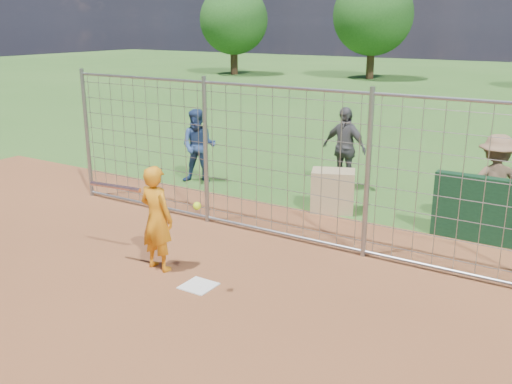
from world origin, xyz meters
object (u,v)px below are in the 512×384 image
Objects in this scene: bystander_a at (199,146)px; bystander_b at (344,148)px; bystander_c at (494,184)px; batter at (157,218)px; equipment_bin at (333,191)px.

bystander_b is at bearing -0.12° from bystander_a.
bystander_b is 3.42m from bystander_c.
bystander_b is (0.55, 5.31, 0.11)m from batter.
bystander_c reaches higher than bystander_a.
equipment_bin is at bearing -101.38° from batter.
batter is at bearing -86.58° from bystander_b.
bystander_a is 0.97× the size of bystander_c.
bystander_a is 3.44m from equipment_bin.
bystander_b reaches higher than batter.
bystander_c is at bearing -21.85° from bystander_a.
equipment_bin is at bearing -27.90° from bystander_a.
bystander_b is 2.22× the size of equipment_bin.
equipment_bin is (-2.76, -0.43, -0.45)m from bystander_c.
bystander_c is (3.78, 4.21, 0.07)m from batter.
bystander_b reaches higher than bystander_c.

